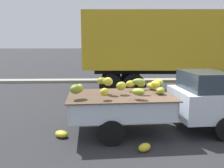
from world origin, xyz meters
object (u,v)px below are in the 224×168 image
semi_trailer (204,42)px  fallen_banana_bunch_near_tailgate (61,134)px  pickup_truck (189,100)px  fallen_banana_bunch_by_wheel (145,147)px

semi_trailer → fallen_banana_bunch_near_tailgate: semi_trailer is taller
semi_trailer → fallen_banana_bunch_near_tailgate: (-6.13, -5.73, -2.46)m
semi_trailer → pickup_truck: bearing=-113.3°
semi_trailer → fallen_banana_bunch_by_wheel: bearing=-118.9°
semi_trailer → fallen_banana_bunch_near_tailgate: size_ratio=31.07×
pickup_truck → fallen_banana_bunch_near_tailgate: size_ratio=13.14×
fallen_banana_bunch_near_tailgate → fallen_banana_bunch_by_wheel: (2.08, -0.93, 0.01)m
pickup_truck → fallen_banana_bunch_near_tailgate: 3.68m
semi_trailer → fallen_banana_bunch_by_wheel: size_ratio=35.58×
semi_trailer → fallen_banana_bunch_near_tailgate: bearing=-134.5°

